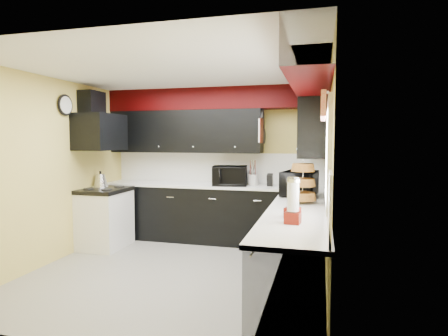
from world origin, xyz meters
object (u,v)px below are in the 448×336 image
kettle (101,180)px  knife_block (270,180)px  microwave (300,183)px  utensil_crock (253,180)px  toaster_oven (230,176)px

kettle → knife_block: bearing=12.5°
knife_block → microwave: bearing=-60.3°
utensil_crock → knife_block: bearing=-8.0°
toaster_oven → utensil_crock: bearing=6.9°
utensil_crock → toaster_oven: bearing=-163.9°
toaster_oven → knife_block: 0.64m
toaster_oven → kettle: (-1.99, -0.52, -0.07)m
toaster_oven → knife_block: (0.63, 0.06, -0.06)m
toaster_oven → microwave: (1.13, -0.81, 0.00)m
microwave → kettle: bearing=94.6°
toaster_oven → knife_block: bearing=-3.6°
utensil_crock → kettle: (-2.33, -0.62, -0.00)m
toaster_oven → microwave: size_ratio=0.93×
utensil_crock → kettle: 2.42m
utensil_crock → knife_block: (0.28, -0.04, 0.01)m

